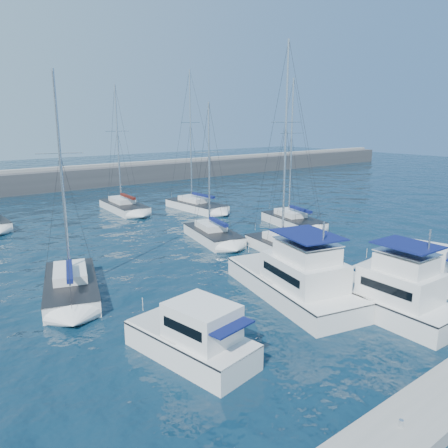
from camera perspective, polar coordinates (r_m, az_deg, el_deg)
ground at (r=28.77m, az=11.06°, el=-8.36°), size 220.00×220.00×0.00m
breakwater at (r=72.86m, az=-21.44°, el=5.05°), size 160.00×6.00×4.45m
dock_cleat_near_port at (r=17.06m, az=22.13°, el=-22.96°), size 0.16×0.16×0.25m
motor_yacht_port_outer at (r=20.37m, az=-3.94°, el=-14.81°), size 3.79×6.68×3.20m
motor_yacht_port_inner at (r=26.81m, az=9.36°, el=-7.35°), size 6.04×10.86×4.69m
motor_yacht_stbd_inner at (r=25.99m, az=20.70°, el=-8.76°), size 3.51×8.30×4.69m
motor_yacht_stbd_outer at (r=31.28m, az=23.87°, el=-5.67°), size 3.90×6.18×3.20m
sailboat_mid_a at (r=28.99m, az=-19.35°, el=-7.65°), size 5.44×8.68×13.79m
sailboat_mid_c at (r=39.21m, az=-1.48°, el=-1.41°), size 4.49×7.79×12.41m
sailboat_mid_d at (r=35.45m, az=8.35°, el=-3.11°), size 4.39×8.54×16.71m
sailboat_mid_e at (r=45.05m, az=8.96°, el=0.43°), size 4.56×7.99×14.84m
sailboat_back_b at (r=53.16m, az=-12.95°, el=2.23°), size 3.71×8.69×14.84m
sailboat_back_c at (r=52.51m, az=-3.68°, el=2.43°), size 3.51×8.84×16.48m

